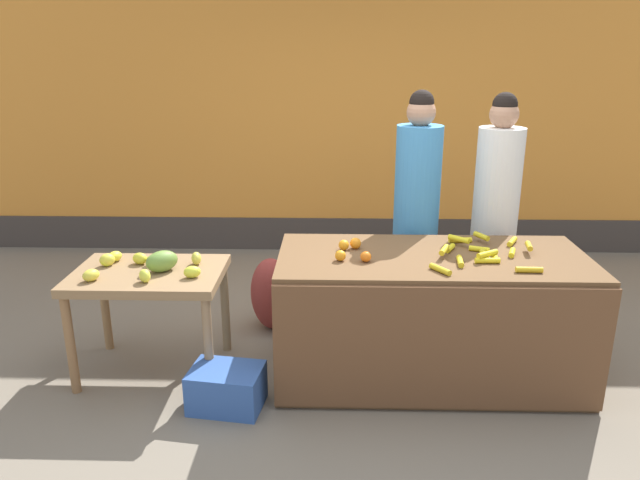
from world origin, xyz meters
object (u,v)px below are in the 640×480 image
at_px(vendor_woman_blue_shirt, 416,215).
at_px(vendor_woman_white_shirt, 495,216).
at_px(produce_crate, 227,388).
at_px(produce_sack, 272,294).

relative_size(vendor_woman_blue_shirt, vendor_woman_white_shirt, 1.01).
xyz_separation_m(vendor_woman_white_shirt, produce_crate, (-1.88, -1.17, -0.80)).
xyz_separation_m(vendor_woman_blue_shirt, produce_crate, (-1.28, -1.14, -0.81)).
distance_m(vendor_woman_blue_shirt, vendor_woman_white_shirt, 0.60).
height_order(vendor_woman_blue_shirt, vendor_woman_white_shirt, vendor_woman_blue_shirt).
distance_m(produce_crate, produce_sack, 1.14).
distance_m(vendor_woman_white_shirt, produce_sack, 1.82).
distance_m(vendor_woman_blue_shirt, produce_crate, 1.89).
height_order(vendor_woman_blue_shirt, produce_sack, vendor_woman_blue_shirt).
relative_size(vendor_woman_white_shirt, produce_sack, 3.15).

